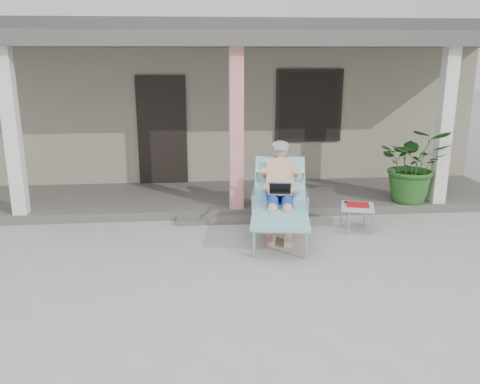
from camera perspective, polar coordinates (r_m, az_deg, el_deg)
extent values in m
plane|color=#9E9E99|center=(6.60, 1.22, -8.51)|extent=(60.00, 60.00, 0.00)
cube|color=gray|center=(12.56, -2.12, 10.06)|extent=(10.00, 5.00, 3.00)
cube|color=#474442|center=(12.52, -2.20, 17.60)|extent=(10.40, 5.40, 0.30)
cube|color=black|center=(10.09, -8.73, 6.84)|extent=(0.95, 0.06, 2.10)
cube|color=black|center=(10.27, 7.76, 9.56)|extent=(1.20, 0.06, 1.30)
cube|color=black|center=(10.27, 7.77, 9.56)|extent=(1.32, 0.05, 1.42)
cube|color=#605B56|center=(9.38, -0.83, -0.66)|extent=(10.00, 2.00, 0.15)
cube|color=silver|center=(8.70, -24.19, 6.01)|extent=(0.22, 0.22, 2.61)
cube|color=red|center=(8.26, -0.41, 6.93)|extent=(0.22, 0.22, 2.61)
cube|color=silver|center=(9.24, 21.94, 6.73)|extent=(0.22, 0.22, 2.61)
cube|color=#474442|center=(9.02, -0.91, 16.73)|extent=(10.00, 2.30, 0.24)
cube|color=#605B56|center=(8.30, -0.21, -3.10)|extent=(2.00, 0.30, 0.07)
cylinder|color=#B7B7BC|center=(6.84, 1.59, -5.78)|extent=(0.05, 0.05, 0.41)
cylinder|color=#B7B7BC|center=(6.85, 7.41, -5.87)|extent=(0.05, 0.05, 0.41)
cylinder|color=#B7B7BC|center=(8.20, 2.01, -2.12)|extent=(0.05, 0.05, 0.41)
cylinder|color=#B7B7BC|center=(8.21, 6.84, -2.21)|extent=(0.05, 0.05, 0.41)
cube|color=#B7B7BC|center=(7.25, 4.51, -2.72)|extent=(0.89, 1.43, 0.03)
cube|color=#82C7CA|center=(7.24, 4.51, -2.52)|extent=(1.01, 1.49, 0.04)
cube|color=#B7B7BC|center=(8.12, 4.49, 1.17)|extent=(0.78, 0.74, 0.54)
cube|color=#82C7CA|center=(8.11, 4.50, 1.43)|extent=(0.90, 0.84, 0.61)
cylinder|color=#959698|center=(8.32, 4.55, 5.21)|extent=(0.31, 0.31, 0.14)
cube|color=silver|center=(7.64, 4.51, -0.07)|extent=(0.40, 0.31, 0.26)
cube|color=#B7B7B2|center=(8.00, 13.08, -1.63)|extent=(0.60, 0.60, 0.04)
cylinder|color=#B7B7BC|center=(7.83, 12.08, -3.49)|extent=(0.03, 0.03, 0.36)
cylinder|color=#B7B7BC|center=(7.95, 14.73, -3.37)|extent=(0.03, 0.03, 0.36)
cylinder|color=#B7B7BC|center=(8.18, 11.30, -2.63)|extent=(0.03, 0.03, 0.36)
cylinder|color=#B7B7BC|center=(8.29, 13.84, -2.53)|extent=(0.03, 0.03, 0.36)
cube|color=#A4111A|center=(7.99, 13.09, -1.40)|extent=(0.39, 0.34, 0.03)
cube|color=black|center=(8.11, 12.82, -1.18)|extent=(0.33, 0.12, 0.03)
imported|color=#26591E|center=(9.25, 18.96, 2.94)|extent=(1.44, 1.34, 1.31)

